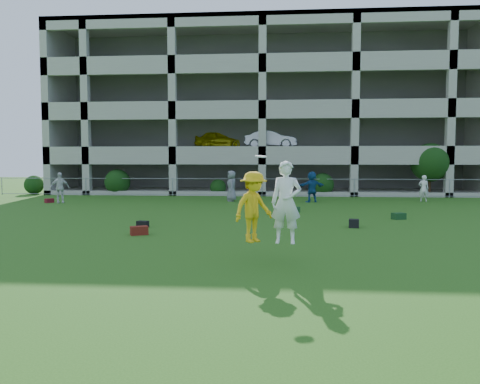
# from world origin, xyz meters

# --- Properties ---
(ground) EXTENTS (100.00, 100.00, 0.00)m
(ground) POSITION_xyz_m (0.00, 0.00, 0.00)
(ground) COLOR #235114
(ground) RESTS_ON ground
(bystander_b) EXTENTS (1.08, 0.86, 1.72)m
(bystander_b) POSITION_xyz_m (-11.12, 13.35, 0.86)
(bystander_b) COLOR silver
(bystander_b) RESTS_ON ground
(bystander_c) EXTENTS (0.73, 0.96, 1.78)m
(bystander_c) POSITION_xyz_m (-1.65, 15.24, 0.89)
(bystander_c) COLOR slate
(bystander_c) RESTS_ON ground
(bystander_d) EXTENTS (1.71, 1.07, 1.76)m
(bystander_d) POSITION_xyz_m (2.98, 15.00, 0.88)
(bystander_d) COLOR navy
(bystander_d) RESTS_ON ground
(bystander_e) EXTENTS (0.61, 0.45, 1.53)m
(bystander_e) POSITION_xyz_m (9.41, 15.81, 0.77)
(bystander_e) COLOR white
(bystander_e) RESTS_ON ground
(bag_red_a) EXTENTS (0.63, 0.51, 0.28)m
(bag_red_a) POSITION_xyz_m (-3.41, 2.86, 0.14)
(bag_red_a) COLOR #52140E
(bag_red_a) RESTS_ON ground
(bag_black_b) EXTENTS (0.45, 0.35, 0.22)m
(bag_black_b) POSITION_xyz_m (-3.81, 4.60, 0.11)
(bag_black_b) COLOR black
(bag_black_b) RESTS_ON ground
(bag_green_c) EXTENTS (0.60, 0.52, 0.26)m
(bag_green_c) POSITION_xyz_m (5.97, 7.60, 0.13)
(bag_green_c) COLOR #153A15
(bag_green_c) RESTS_ON ground
(crate_d) EXTENTS (0.41, 0.41, 0.30)m
(crate_d) POSITION_xyz_m (3.78, 5.08, 0.15)
(crate_d) COLOR black
(crate_d) RESTS_ON ground
(bag_red_f) EXTENTS (0.49, 0.53, 0.24)m
(bag_red_f) POSITION_xyz_m (-11.78, 13.42, 0.12)
(bag_red_f) COLOR #54100E
(bag_red_f) RESTS_ON ground
(bag_green_g) EXTENTS (0.58, 0.53, 0.25)m
(bag_green_g) POSITION_xyz_m (1.79, 9.83, 0.12)
(bag_green_g) COLOR #153312
(bag_green_g) RESTS_ON ground
(frisbee_contest) EXTENTS (1.77, 1.21, 2.10)m
(frisbee_contest) POSITION_xyz_m (0.74, -0.73, 1.35)
(frisbee_contest) COLOR yellow
(frisbee_contest) RESTS_ON ground
(parking_garage) EXTENTS (30.00, 14.00, 12.00)m
(parking_garage) POSITION_xyz_m (-0.01, 27.70, 6.01)
(parking_garage) COLOR #9E998C
(parking_garage) RESTS_ON ground
(fence) EXTENTS (36.06, 0.06, 1.20)m
(fence) POSITION_xyz_m (0.00, 19.00, 0.61)
(fence) COLOR gray
(fence) RESTS_ON ground
(shrub_row) EXTENTS (34.38, 2.52, 3.50)m
(shrub_row) POSITION_xyz_m (4.59, 19.70, 1.51)
(shrub_row) COLOR #163D11
(shrub_row) RESTS_ON ground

